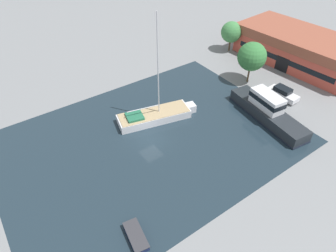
{
  "coord_description": "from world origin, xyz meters",
  "views": [
    {
      "loc": [
        24.81,
        -14.76,
        26.16
      ],
      "look_at": [
        0.0,
        2.78,
        1.0
      ],
      "focal_mm": 32.0,
      "sensor_mm": 36.0,
      "label": 1
    }
  ],
  "objects_px": {
    "quay_tree_by_water": "(231,32)",
    "small_dinghy": "(136,236)",
    "motor_cruiser": "(267,110)",
    "warehouse_building": "(301,48)",
    "parked_car": "(283,93)",
    "sailboat_moored": "(155,115)",
    "quay_tree_near_building": "(252,57)"
  },
  "relations": [
    {
      "from": "warehouse_building",
      "to": "parked_car",
      "type": "distance_m",
      "value": 13.43
    },
    {
      "from": "quay_tree_by_water",
      "to": "small_dinghy",
      "type": "relative_size",
      "value": 1.59
    },
    {
      "from": "quay_tree_near_building",
      "to": "sailboat_moored",
      "type": "relative_size",
      "value": 0.45
    },
    {
      "from": "quay_tree_near_building",
      "to": "parked_car",
      "type": "bearing_deg",
      "value": 6.68
    },
    {
      "from": "quay_tree_near_building",
      "to": "small_dinghy",
      "type": "distance_m",
      "value": 32.96
    },
    {
      "from": "quay_tree_by_water",
      "to": "sailboat_moored",
      "type": "relative_size",
      "value": 0.38
    },
    {
      "from": "quay_tree_by_water",
      "to": "parked_car",
      "type": "bearing_deg",
      "value": -16.46
    },
    {
      "from": "warehouse_building",
      "to": "quay_tree_by_water",
      "type": "bearing_deg",
      "value": -151.61
    },
    {
      "from": "quay_tree_by_water",
      "to": "small_dinghy",
      "type": "bearing_deg",
      "value": -55.82
    },
    {
      "from": "quay_tree_by_water",
      "to": "sailboat_moored",
      "type": "height_order",
      "value": "sailboat_moored"
    },
    {
      "from": "warehouse_building",
      "to": "parked_car",
      "type": "bearing_deg",
      "value": -67.74
    },
    {
      "from": "sailboat_moored",
      "to": "parked_car",
      "type": "bearing_deg",
      "value": 83.74
    },
    {
      "from": "warehouse_building",
      "to": "quay_tree_near_building",
      "type": "height_order",
      "value": "quay_tree_near_building"
    },
    {
      "from": "parked_car",
      "to": "motor_cruiser",
      "type": "distance_m",
      "value": 6.36
    },
    {
      "from": "quay_tree_by_water",
      "to": "motor_cruiser",
      "type": "distance_m",
      "value": 21.76
    },
    {
      "from": "parked_car",
      "to": "motor_cruiser",
      "type": "height_order",
      "value": "motor_cruiser"
    },
    {
      "from": "warehouse_building",
      "to": "quay_tree_by_water",
      "type": "relative_size",
      "value": 4.06
    },
    {
      "from": "sailboat_moored",
      "to": "small_dinghy",
      "type": "distance_m",
      "value": 18.18
    },
    {
      "from": "quay_tree_near_building",
      "to": "motor_cruiser",
      "type": "xyz_separation_m",
      "value": [
        8.42,
        -5.28,
        -3.17
      ]
    },
    {
      "from": "motor_cruiser",
      "to": "sailboat_moored",
      "type": "bearing_deg",
      "value": 153.02
    },
    {
      "from": "quay_tree_by_water",
      "to": "small_dinghy",
      "type": "distance_m",
      "value": 42.86
    },
    {
      "from": "sailboat_moored",
      "to": "motor_cruiser",
      "type": "height_order",
      "value": "sailboat_moored"
    },
    {
      "from": "sailboat_moored",
      "to": "small_dinghy",
      "type": "xyz_separation_m",
      "value": [
        14.11,
        -11.45,
        -0.36
      ]
    },
    {
      "from": "warehouse_building",
      "to": "quay_tree_near_building",
      "type": "xyz_separation_m",
      "value": [
        -0.46,
        -12.62,
        1.81
      ]
    },
    {
      "from": "small_dinghy",
      "to": "sailboat_moored",
      "type": "bearing_deg",
      "value": -120.32
    },
    {
      "from": "motor_cruiser",
      "to": "small_dinghy",
      "type": "height_order",
      "value": "motor_cruiser"
    },
    {
      "from": "warehouse_building",
      "to": "quay_tree_near_building",
      "type": "distance_m",
      "value": 12.76
    },
    {
      "from": "quay_tree_by_water",
      "to": "motor_cruiser",
      "type": "height_order",
      "value": "quay_tree_by_water"
    },
    {
      "from": "warehouse_building",
      "to": "small_dinghy",
      "type": "height_order",
      "value": "warehouse_building"
    },
    {
      "from": "quay_tree_by_water",
      "to": "motor_cruiser",
      "type": "bearing_deg",
      "value": -30.48
    },
    {
      "from": "quay_tree_near_building",
      "to": "motor_cruiser",
      "type": "height_order",
      "value": "quay_tree_near_building"
    },
    {
      "from": "quay_tree_near_building",
      "to": "quay_tree_by_water",
      "type": "xyz_separation_m",
      "value": [
        -10.22,
        5.69,
        -0.75
      ]
    }
  ]
}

